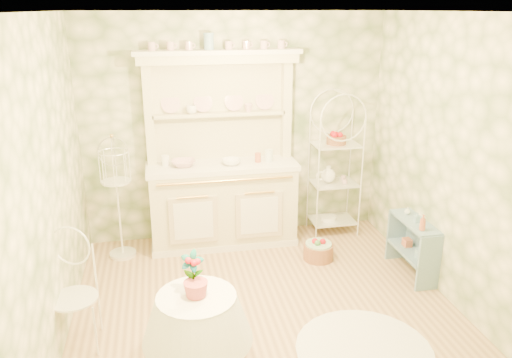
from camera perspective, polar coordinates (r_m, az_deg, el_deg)
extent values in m
plane|color=tan|center=(4.92, 1.16, -14.67)|extent=(3.60, 3.60, 0.00)
plane|color=white|center=(4.10, 1.43, 18.58)|extent=(3.60, 3.60, 0.00)
plane|color=#F4E7C6|center=(4.33, -22.69, -1.11)|extent=(3.60, 3.60, 0.00)
plane|color=#F4E7C6|center=(5.01, 21.82, 1.63)|extent=(3.60, 3.60, 0.00)
plane|color=#F4E7C6|center=(6.03, -2.41, 5.75)|extent=(3.60, 3.60, 0.00)
plane|color=#F4E7C6|center=(2.74, 9.53, -11.46)|extent=(3.60, 3.60, 0.00)
cube|color=beige|center=(5.78, -3.91, 3.06)|extent=(1.87, 0.61, 2.29)
cube|color=white|center=(6.24, 9.01, 1.61)|extent=(0.55, 0.40, 1.78)
cube|color=#7194A9|center=(5.62, 17.45, -7.44)|extent=(0.36, 0.75, 0.62)
cylinder|color=white|center=(3.98, -6.67, -17.00)|extent=(0.88, 0.88, 0.79)
cube|color=white|center=(4.48, -20.21, -12.21)|extent=(0.58, 0.58, 0.99)
cube|color=white|center=(5.78, -15.56, -1.88)|extent=(0.37, 0.37, 1.48)
cylinder|color=#955F3E|center=(5.79, 7.13, -8.20)|extent=(0.39, 0.39, 0.19)
cylinder|color=white|center=(4.53, 12.26, -18.50)|extent=(1.49, 1.49, 0.01)
imported|color=white|center=(5.78, -8.27, 1.55)|extent=(0.29, 0.29, 0.07)
imported|color=white|center=(5.77, -2.84, 1.72)|extent=(0.28, 0.28, 0.07)
imported|color=white|center=(5.78, -7.39, 7.68)|extent=(0.16, 0.16, 0.10)
imported|color=white|center=(5.87, -0.86, 7.99)|extent=(0.12, 0.12, 0.09)
imported|color=#3F7238|center=(3.78, -7.25, -11.00)|extent=(0.21, 0.17, 0.34)
imported|color=#B55E3E|center=(5.27, 18.50, -4.90)|extent=(0.07, 0.07, 0.17)
imported|color=#7BA5BA|center=(5.45, 17.91, -4.36)|extent=(0.05, 0.05, 0.11)
imported|color=silver|center=(5.63, 16.92, -3.56)|extent=(0.08, 0.08, 0.08)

